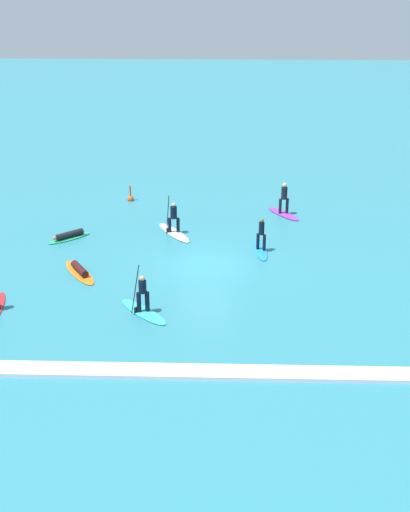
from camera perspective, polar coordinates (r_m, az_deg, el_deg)
The scene contains 9 objects.
ground_plane at distance 35.42m, azimuth 0.00°, elevation -0.74°, with size 120.00×120.00×0.00m, color teal.
surfer_on_blue_board at distance 36.91m, azimuth 4.42°, elevation 1.06°, with size 0.81×2.63×1.78m.
surfer_on_green_board at distance 39.03m, azimuth -10.62°, elevation 1.55°, with size 2.24×1.99×0.41m.
surfer_on_teal_board at distance 31.09m, azimuth -4.89°, elevation -3.75°, with size 2.57×2.70×2.23m.
surfer_on_white_board at distance 38.98m, azimuth -2.47°, elevation 2.36°, with size 2.27×3.00×2.15m.
surfer_on_orange_board at distance 35.07m, azimuth -9.83°, elevation -1.12°, with size 2.27×3.00×0.43m.
surfer_on_purple_board at distance 41.77m, azimuth 6.19°, elevation 3.97°, with size 2.04×2.45×1.91m.
marker_buoy at distance 44.09m, azimuth -5.87°, elevation 4.55°, with size 0.40×0.40×1.04m.
wave_crest at distance 27.12m, azimuth -0.60°, elevation -9.11°, with size 17.38×0.90×0.18m, color white.
Camera 1 is at (0.95, -32.03, 15.10)m, focal length 50.98 mm.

